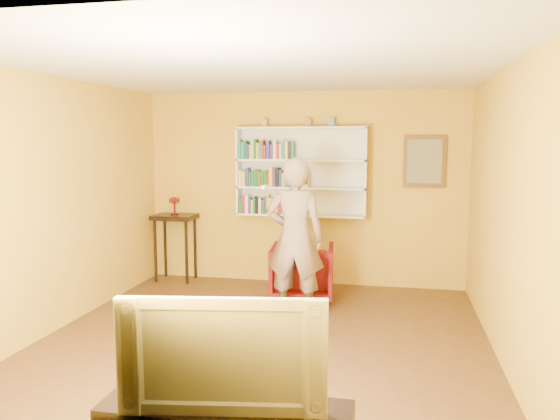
% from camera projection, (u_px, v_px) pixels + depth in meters
% --- Properties ---
extents(room_shell, '(5.30, 5.80, 2.88)m').
position_uv_depth(room_shell, '(260.00, 245.00, 5.31)').
color(room_shell, '#472D17').
rests_on(room_shell, ground).
extents(bookshelf, '(1.80, 0.29, 1.23)m').
position_uv_depth(bookshelf, '(302.00, 172.00, 7.58)').
color(bookshelf, white).
rests_on(bookshelf, room_shell).
extents(books_row_lower, '(0.71, 0.19, 0.26)m').
position_uv_depth(books_row_lower, '(264.00, 205.00, 7.64)').
color(books_row_lower, '#15612F').
rests_on(books_row_lower, bookshelf).
extents(books_row_middle, '(0.97, 0.19, 0.26)m').
position_uv_depth(books_row_middle, '(274.00, 178.00, 7.56)').
color(books_row_middle, silver).
rests_on(books_row_middle, bookshelf).
extents(books_row_upper, '(0.78, 0.19, 0.27)m').
position_uv_depth(books_row_upper, '(266.00, 150.00, 7.53)').
color(books_row_upper, '#227F7B').
rests_on(books_row_upper, bookshelf).
extents(ornament_left, '(0.08, 0.08, 0.11)m').
position_uv_depth(ornament_left, '(265.00, 123.00, 7.54)').
color(ornament_left, '#C47838').
rests_on(ornament_left, bookshelf).
extents(ornament_centre, '(0.08, 0.08, 0.11)m').
position_uv_depth(ornament_centre, '(308.00, 123.00, 7.42)').
color(ornament_centre, '#AF4F3A').
rests_on(ornament_centre, bookshelf).
extents(ornament_right, '(0.09, 0.09, 0.12)m').
position_uv_depth(ornament_right, '(331.00, 122.00, 7.35)').
color(ornament_right, slate).
rests_on(ornament_right, bookshelf).
extents(framed_painting, '(0.55, 0.05, 0.70)m').
position_uv_depth(framed_painting, '(424.00, 161.00, 7.27)').
color(framed_painting, '#553818').
rests_on(framed_painting, room_shell).
extents(console_table, '(0.59, 0.45, 0.96)m').
position_uv_depth(console_table, '(175.00, 226.00, 7.90)').
color(console_table, black).
rests_on(console_table, ground).
extents(ruby_lustre, '(0.16, 0.16, 0.26)m').
position_uv_depth(ruby_lustre, '(174.00, 202.00, 7.85)').
color(ruby_lustre, maroon).
rests_on(ruby_lustre, console_table).
extents(armchair, '(0.85, 0.87, 0.72)m').
position_uv_depth(armchair, '(302.00, 272.00, 6.93)').
color(armchair, '#48050A').
rests_on(armchair, ground).
extents(person, '(0.67, 0.44, 1.84)m').
position_uv_depth(person, '(295.00, 238.00, 6.20)').
color(person, '#796558').
rests_on(person, ground).
extents(game_remote, '(0.04, 0.15, 0.04)m').
position_uv_depth(game_remote, '(265.00, 187.00, 5.95)').
color(game_remote, white).
rests_on(game_remote, person).
extents(television, '(1.16, 0.33, 0.66)m').
position_uv_depth(television, '(225.00, 349.00, 3.08)').
color(television, black).
rests_on(television, tv_cabinet).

